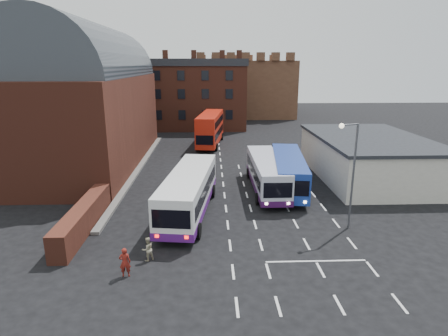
{
  "coord_description": "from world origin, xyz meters",
  "views": [
    {
      "loc": [
        -1.2,
        -22.76,
        11.33
      ],
      "look_at": [
        0.0,
        10.0,
        2.2
      ],
      "focal_mm": 30.0,
      "sensor_mm": 36.0,
      "label": 1
    }
  ],
  "objects_px": {
    "bus_white_outbound": "(189,190)",
    "pedestrian_red": "(125,262)",
    "bus_white_inbound": "(267,172)",
    "bus_red_double": "(210,129)",
    "bus_blue": "(288,170)",
    "pedestrian_beige": "(148,249)",
    "street_lamp": "(351,167)"
  },
  "relations": [
    {
      "from": "bus_white_inbound",
      "to": "pedestrian_red",
      "type": "xyz_separation_m",
      "value": [
        -9.9,
        -14.21,
        -0.95
      ]
    },
    {
      "from": "bus_white_inbound",
      "to": "bus_red_double",
      "type": "height_order",
      "value": "bus_red_double"
    },
    {
      "from": "bus_white_outbound",
      "to": "pedestrian_red",
      "type": "distance_m",
      "value": 9.53
    },
    {
      "from": "street_lamp",
      "to": "bus_white_inbound",
      "type": "bearing_deg",
      "value": 117.39
    },
    {
      "from": "bus_blue",
      "to": "pedestrian_red",
      "type": "bearing_deg",
      "value": 57.71
    },
    {
      "from": "pedestrian_beige",
      "to": "bus_white_inbound",
      "type": "bearing_deg",
      "value": -159.22
    },
    {
      "from": "bus_white_outbound",
      "to": "bus_blue",
      "type": "relative_size",
      "value": 1.06
    },
    {
      "from": "bus_blue",
      "to": "pedestrian_beige",
      "type": "xyz_separation_m",
      "value": [
        -11.0,
        -12.9,
        -1.11
      ]
    },
    {
      "from": "bus_white_inbound",
      "to": "pedestrian_red",
      "type": "relative_size",
      "value": 6.56
    },
    {
      "from": "bus_red_double",
      "to": "bus_white_outbound",
      "type": "bearing_deg",
      "value": 93.76
    },
    {
      "from": "bus_red_double",
      "to": "street_lamp",
      "type": "height_order",
      "value": "street_lamp"
    },
    {
      "from": "bus_red_double",
      "to": "pedestrian_red",
      "type": "distance_m",
      "value": 34.93
    },
    {
      "from": "bus_blue",
      "to": "bus_red_double",
      "type": "distance_m",
      "value": 21.25
    },
    {
      "from": "bus_blue",
      "to": "street_lamp",
      "type": "bearing_deg",
      "value": 111.84
    },
    {
      "from": "bus_blue",
      "to": "street_lamp",
      "type": "distance_m",
      "value": 9.6
    },
    {
      "from": "street_lamp",
      "to": "pedestrian_beige",
      "type": "xyz_separation_m",
      "value": [
        -13.35,
        -4.01,
        -3.85
      ]
    },
    {
      "from": "bus_white_outbound",
      "to": "street_lamp",
      "type": "relative_size",
      "value": 1.63
    },
    {
      "from": "bus_blue",
      "to": "pedestrian_red",
      "type": "xyz_separation_m",
      "value": [
        -11.96,
        -14.6,
        -1.0
      ]
    },
    {
      "from": "pedestrian_red",
      "to": "pedestrian_beige",
      "type": "relative_size",
      "value": 1.16
    },
    {
      "from": "bus_red_double",
      "to": "street_lamp",
      "type": "xyz_separation_m",
      "value": [
        9.58,
        -28.86,
        2.17
      ]
    },
    {
      "from": "bus_white_outbound",
      "to": "bus_red_double",
      "type": "distance_m",
      "value": 25.66
    },
    {
      "from": "street_lamp",
      "to": "bus_white_outbound",
      "type": "bearing_deg",
      "value": 163.86
    },
    {
      "from": "bus_white_inbound",
      "to": "pedestrian_red",
      "type": "bearing_deg",
      "value": 54.96
    },
    {
      "from": "bus_white_inbound",
      "to": "bus_white_outbound",
      "type": "bearing_deg",
      "value": 37.27
    },
    {
      "from": "bus_white_inbound",
      "to": "street_lamp",
      "type": "bearing_deg",
      "value": 117.2
    },
    {
      "from": "pedestrian_beige",
      "to": "bus_red_double",
      "type": "bearing_deg",
      "value": -130.22
    },
    {
      "from": "pedestrian_beige",
      "to": "street_lamp",
      "type": "bearing_deg",
      "value": 163.03
    },
    {
      "from": "bus_blue",
      "to": "pedestrian_beige",
      "type": "distance_m",
      "value": 16.99
    },
    {
      "from": "bus_white_outbound",
      "to": "bus_white_inbound",
      "type": "bearing_deg",
      "value": 44.75
    },
    {
      "from": "bus_white_outbound",
      "to": "bus_blue",
      "type": "height_order",
      "value": "bus_white_outbound"
    },
    {
      "from": "bus_white_inbound",
      "to": "pedestrian_beige",
      "type": "xyz_separation_m",
      "value": [
        -8.94,
        -12.51,
        -1.07
      ]
    },
    {
      "from": "bus_white_inbound",
      "to": "bus_blue",
      "type": "height_order",
      "value": "bus_blue"
    }
  ]
}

